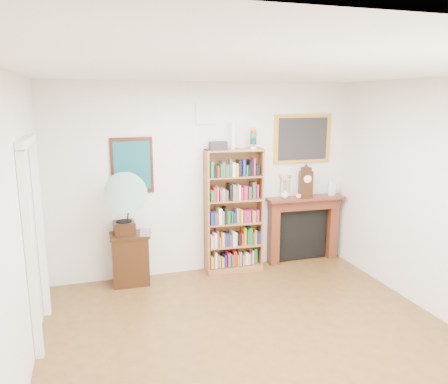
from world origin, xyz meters
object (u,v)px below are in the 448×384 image
(bottle_left, at_px, (331,188))
(teacup, at_px, (298,196))
(cd_stack, at_px, (146,233))
(bottle_right, at_px, (334,189))
(fireplace, at_px, (303,223))
(flower_vase, at_px, (285,194))
(bookshelf, at_px, (234,204))
(gramophone, at_px, (124,200))
(mantel_clock, at_px, (306,183))
(side_cabinet, at_px, (130,259))

(bottle_left, bearing_deg, teacup, -175.28)
(cd_stack, xyz_separation_m, bottle_right, (3.00, 0.20, 0.39))
(fireplace, bearing_deg, flower_vase, -171.66)
(bookshelf, relative_size, gramophone, 2.35)
(flower_vase, xyz_separation_m, bottle_right, (0.84, -0.01, 0.03))
(teacup, bearing_deg, gramophone, -177.26)
(bottle_left, bearing_deg, bookshelf, -179.11)
(cd_stack, height_order, flower_vase, flower_vase)
(bookshelf, height_order, mantel_clock, bookshelf)
(teacup, bearing_deg, bookshelf, 178.73)
(fireplace, bearing_deg, mantel_clock, -90.89)
(bottle_left, bearing_deg, gramophone, -176.90)
(bottle_left, bearing_deg, flower_vase, 178.93)
(fireplace, distance_m, flower_vase, 0.62)
(gramophone, distance_m, cd_stack, 0.54)
(cd_stack, distance_m, flower_vase, 2.20)
(fireplace, relative_size, cd_stack, 10.51)
(mantel_clock, bearing_deg, bottle_right, 7.84)
(cd_stack, bearing_deg, side_cabinet, 148.35)
(mantel_clock, relative_size, bottle_right, 2.34)
(fireplace, distance_m, cd_stack, 2.53)
(fireplace, bearing_deg, side_cabinet, -175.42)
(gramophone, height_order, bottle_left, gramophone)
(teacup, relative_size, bottle_right, 0.38)
(mantel_clock, relative_size, flower_vase, 3.51)
(side_cabinet, relative_size, flower_vase, 5.46)
(bookshelf, distance_m, gramophone, 1.62)
(cd_stack, distance_m, teacup, 2.39)
(side_cabinet, bearing_deg, mantel_clock, 2.95)
(bookshelf, xyz_separation_m, bottle_right, (1.68, 0.02, 0.13))
(teacup, height_order, bottle_left, bottle_left)
(gramophone, xyz_separation_m, teacup, (2.63, 0.13, -0.15))
(mantel_clock, bearing_deg, teacup, -150.33)
(flower_vase, bearing_deg, bottle_right, -1.01)
(fireplace, distance_m, bottle_left, 0.71)
(bookshelf, xyz_separation_m, gramophone, (-1.60, -0.15, 0.21))
(bottle_left, xyz_separation_m, bottle_right, (0.06, -0.00, -0.02))
(bookshelf, distance_m, bottle_left, 1.63)
(bookshelf, xyz_separation_m, flower_vase, (0.83, 0.04, 0.09))
(side_cabinet, distance_m, bottle_left, 3.26)
(side_cabinet, distance_m, fireplace, 2.74)
(flower_vase, height_order, bottle_right, bottle_right)
(fireplace, height_order, bottle_left, bottle_left)
(side_cabinet, relative_size, bottle_left, 3.03)
(gramophone, bearing_deg, bookshelf, 0.82)
(flower_vase, xyz_separation_m, bottle_left, (0.79, -0.01, 0.05))
(gramophone, distance_m, bottle_right, 3.28)
(bottle_right, bearing_deg, fireplace, 173.79)
(bookshelf, distance_m, side_cabinet, 1.68)
(fireplace, bearing_deg, gramophone, -173.27)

